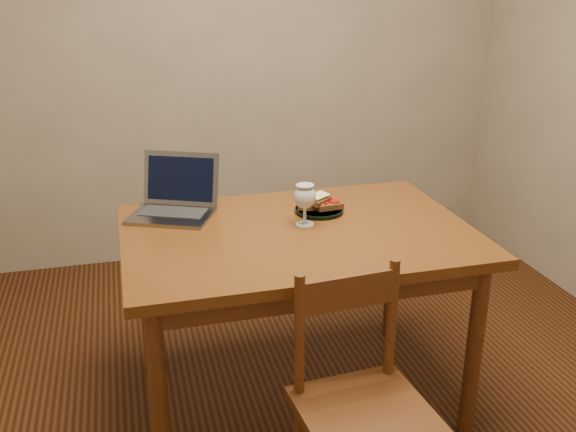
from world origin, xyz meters
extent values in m
cube|color=black|center=(0.00, 0.00, -0.01)|extent=(3.20, 3.20, 0.02)
cube|color=gray|center=(0.00, 1.61, 1.30)|extent=(3.20, 0.02, 2.60)
cube|color=#46280B|center=(-0.08, 0.05, 0.72)|extent=(1.30, 0.90, 0.04)
cylinder|color=#441F0E|center=(-0.65, -0.32, 0.35)|extent=(0.06, 0.06, 0.70)
cylinder|color=#441F0E|center=(0.49, -0.32, 0.35)|extent=(0.06, 0.06, 0.70)
cylinder|color=#441F0E|center=(-0.65, 0.42, 0.35)|extent=(0.06, 0.06, 0.70)
cylinder|color=#441F0E|center=(0.49, 0.42, 0.35)|extent=(0.06, 0.06, 0.70)
cube|color=#441F0E|center=(-0.06, -0.61, 0.40)|extent=(0.42, 0.40, 0.04)
cube|color=#441F0E|center=(-0.07, -0.46, 0.74)|extent=(0.31, 0.05, 0.11)
cylinder|color=black|center=(0.05, 0.21, 0.75)|extent=(0.20, 0.20, 0.02)
cube|color=slate|center=(-0.53, 0.30, 0.75)|extent=(0.37, 0.33, 0.01)
cube|color=slate|center=(-0.47, 0.43, 0.86)|extent=(0.31, 0.19, 0.21)
cube|color=black|center=(-0.47, 0.43, 0.86)|extent=(0.27, 0.16, 0.17)
camera|label=1|loc=(-0.69, -2.10, 1.65)|focal=40.00mm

